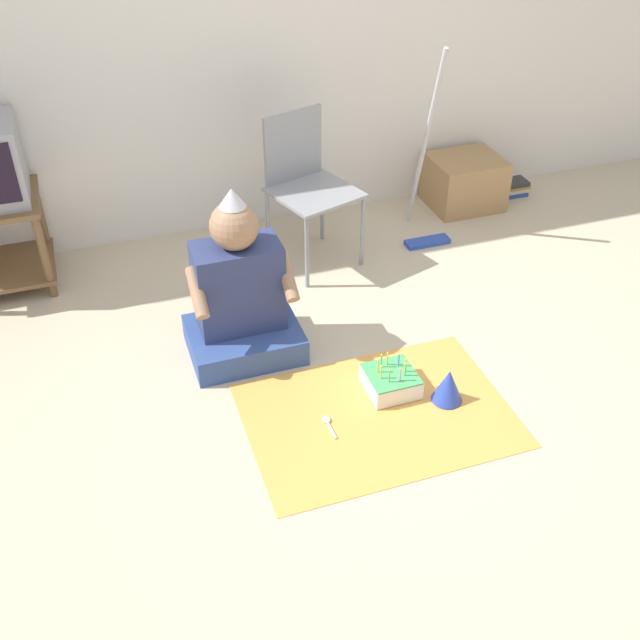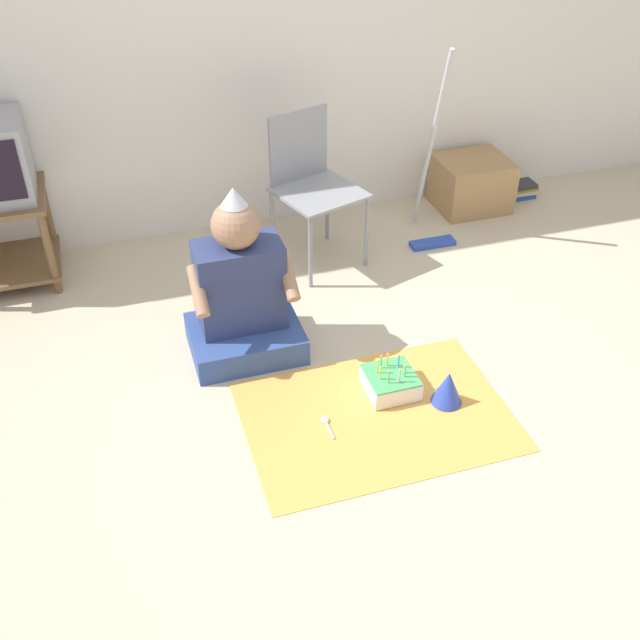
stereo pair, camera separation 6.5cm
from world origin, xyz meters
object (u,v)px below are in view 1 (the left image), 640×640
Objects in this scene: dust_mop at (426,188)px; party_hat_blue at (448,385)px; birthday_cake at (391,381)px; book_pile at (513,187)px; folding_chair at (306,178)px; person_seated at (240,297)px; cardboard_box_stack at (464,182)px.

party_hat_blue is (-0.53, -1.41, -0.25)m from dust_mop.
dust_mop is 1.49m from birthday_cake.
dust_mop is at bearing -157.79° from book_pile.
folding_chair is 1.70m from book_pile.
dust_mop is 1.53m from party_hat_blue.
person_seated is at bearing 137.02° from birthday_cake.
party_hat_blue is (-1.39, -1.76, 0.04)m from book_pile.
dust_mop is 5.16× the size of birthday_cake.
person_seated is 1.07m from party_hat_blue.
book_pile is 2.24m from party_hat_blue.
cardboard_box_stack reaches higher than party_hat_blue.
dust_mop is at bearing -2.49° from folding_chair.
birthday_cake is at bearing -90.16° from folding_chair.
birthday_cake is at bearing -135.00° from book_pile.
cardboard_box_stack is at bearing 13.67° from folding_chair.
person_seated is 0.83m from birthday_cake.
dust_mop is at bearing -144.20° from cardboard_box_stack.
person_seated is (-1.33, -0.72, -0.03)m from dust_mop.
dust_mop reaches higher than folding_chair.
folding_chair is at bearing 177.51° from dust_mop.
cardboard_box_stack is 0.58m from dust_mop.
folding_chair is 0.98× the size of person_seated.
person_seated is at bearing 139.19° from party_hat_blue.
book_pile is (1.60, 0.32, -0.46)m from folding_chair.
folding_chair is 1.37m from birthday_cake.
person_seated reaches higher than birthday_cake.
book_pile is 1.20× the size of party_hat_blue.
dust_mop is (0.75, -0.03, -0.16)m from folding_chair.
dust_mop reaches higher than cardboard_box_stack.
book_pile is at bearing 22.21° from dust_mop.
folding_chair is at bearing -168.84° from book_pile.
person_seated is (-2.18, -1.07, 0.26)m from book_pile.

